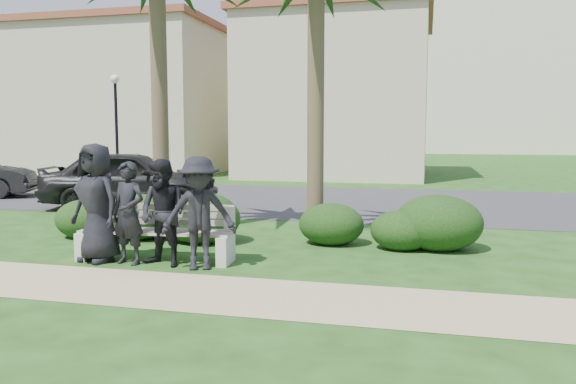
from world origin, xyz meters
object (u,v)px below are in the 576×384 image
man_d (199,213)px  car_a (131,179)px  street_lamp (116,109)px  man_a (97,203)px  man_b (128,213)px  park_bench (157,236)px  man_c (163,213)px

man_d → car_a: bearing=107.5°
street_lamp → man_a: bearing=-60.5°
man_a → man_b: man_a is taller
park_bench → man_c: (0.27, -0.30, 0.42)m
man_c → man_d: bearing=10.0°
man_c → man_d: (0.60, -0.06, 0.02)m
park_bench → man_d: bearing=-27.0°
car_a → man_b: bearing=-165.7°
park_bench → man_b: (-0.30, -0.31, 0.40)m
street_lamp → car_a: 8.53m
park_bench → man_a: 1.06m
man_d → car_a: 7.24m
street_lamp → car_a: size_ratio=0.94×
man_a → man_d: 1.75m
man_d → man_a: bearing=157.2°
man_a → man_c: 1.15m
street_lamp → man_a: size_ratio=2.32×
man_b → man_d: (1.18, -0.05, 0.05)m
park_bench → man_a: man_a is taller
man_b → man_c: size_ratio=0.97×
park_bench → man_b: man_b is taller
man_c → car_a: size_ratio=0.36×
street_lamp → car_a: street_lamp is taller
street_lamp → man_d: street_lamp is taller
man_d → car_a: size_ratio=0.37×
street_lamp → man_d: 15.62m
park_bench → car_a: (-3.49, 5.42, 0.39)m
man_a → man_d: man_a is taller
man_c → man_d: man_d is taller
park_bench → car_a: bearing=118.1°
street_lamp → park_bench: size_ratio=1.73×
man_d → park_bench: bearing=138.1°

